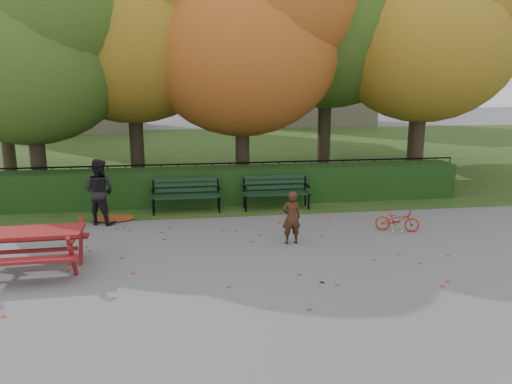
{
  "coord_description": "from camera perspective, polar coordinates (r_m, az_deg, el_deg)",
  "views": [
    {
      "loc": [
        -1.33,
        -9.21,
        3.5
      ],
      "look_at": [
        0.23,
        1.44,
        1.0
      ],
      "focal_mm": 35.0,
      "sensor_mm": 36.0,
      "label": 1
    }
  ],
  "objects": [
    {
      "name": "leaf_scatter",
      "position": [
        10.22,
        -0.35,
        -6.91
      ],
      "size": [
        9.0,
        5.7,
        0.01
      ],
      "primitive_type": null,
      "color": "maroon",
      "rests_on": "ground"
    },
    {
      "name": "ground",
      "position": [
        9.94,
        -0.11,
        -7.53
      ],
      "size": [
        90.0,
        90.0,
        0.0
      ],
      "primitive_type": "plane",
      "color": "slate",
      "rests_on": "ground"
    },
    {
      "name": "building_right",
      "position": [
        38.45,
        5.97,
        16.73
      ],
      "size": [
        9.0,
        6.0,
        12.0
      ],
      "primitive_type": "cube",
      "color": "#ADA28A",
      "rests_on": "ground"
    },
    {
      "name": "picnic_table",
      "position": [
        9.91,
        -24.49,
        -5.03
      ],
      "size": [
        1.9,
        1.55,
        0.9
      ],
      "rotation": [
        0.0,
        0.0,
        0.03
      ],
      "color": "maroon",
      "rests_on": "ground"
    },
    {
      "name": "tree_c",
      "position": [
        15.39,
        -0.23,
        18.01
      ],
      "size": [
        6.3,
        6.0,
        8.0
      ],
      "color": "black",
      "rests_on": "ground"
    },
    {
      "name": "building_left",
      "position": [
        36.26,
        -21.67,
        18.53
      ],
      "size": [
        10.0,
        7.0,
        15.0
      ],
      "primitive_type": "cube",
      "color": "#ADA28A",
      "rests_on": "ground"
    },
    {
      "name": "iron_fence",
      "position": [
        14.87,
        -3.04,
        1.56
      ],
      "size": [
        14.0,
        0.04,
        1.02
      ],
      "color": "black",
      "rests_on": "ground"
    },
    {
      "name": "tree_e",
      "position": [
        16.99,
        20.23,
        17.65
      ],
      "size": [
        6.09,
        5.8,
        8.16
      ],
      "color": "black",
      "rests_on": "ground"
    },
    {
      "name": "tree_f",
      "position": [
        19.46,
        -27.07,
        18.18
      ],
      "size": [
        6.93,
        6.6,
        9.19
      ],
      "color": "black",
      "rests_on": "ground"
    },
    {
      "name": "tree_b",
      "position": [
        16.11,
        -13.0,
        19.54
      ],
      "size": [
        6.72,
        6.4,
        8.79
      ],
      "color": "black",
      "rests_on": "ground"
    },
    {
      "name": "grass_strip",
      "position": [
        23.51,
        -5.02,
        4.47
      ],
      "size": [
        90.0,
        90.0,
        0.0
      ],
      "primitive_type": "plane",
      "color": "#203913",
      "rests_on": "ground"
    },
    {
      "name": "tree_g",
      "position": [
        21.38,
        19.5,
        17.38
      ],
      "size": [
        6.3,
        6.0,
        8.55
      ],
      "color": "black",
      "rests_on": "ground"
    },
    {
      "name": "bicycle",
      "position": [
        11.99,
        15.85,
        -3.12
      ],
      "size": [
        1.05,
        0.67,
        0.52
      ],
      "primitive_type": "imported",
      "rotation": [
        0.0,
        0.0,
        1.21
      ],
      "color": "#A61F0F",
      "rests_on": "ground"
    },
    {
      "name": "leaf_pile",
      "position": [
        13.01,
        -15.95,
        -2.89
      ],
      "size": [
        1.2,
        1.01,
        0.07
      ],
      "primitive_type": "ellipsoid",
      "rotation": [
        0.0,
        0.0,
        -0.33
      ],
      "color": "maroon",
      "rests_on": "ground"
    },
    {
      "name": "adult",
      "position": [
        12.58,
        -17.48,
        0.04
      ],
      "size": [
        0.95,
        0.86,
        1.59
      ],
      "primitive_type": "imported",
      "rotation": [
        0.0,
        0.0,
        2.73
      ],
      "color": "black",
      "rests_on": "ground"
    },
    {
      "name": "hedge",
      "position": [
        14.1,
        -2.73,
        0.77
      ],
      "size": [
        13.0,
        0.9,
        1.0
      ],
      "primitive_type": "cube",
      "color": "black",
      "rests_on": "ground"
    },
    {
      "name": "child",
      "position": [
        10.64,
        4.06,
        -2.94
      ],
      "size": [
        0.43,
        0.3,
        1.14
      ],
      "primitive_type": "imported",
      "rotation": [
        0.0,
        0.0,
        3.21
      ],
      "color": "#392012",
      "rests_on": "ground"
    },
    {
      "name": "bench_right",
      "position": [
        13.47,
        2.27,
        0.28
      ],
      "size": [
        1.8,
        0.57,
        0.88
      ],
      "color": "black",
      "rests_on": "ground"
    },
    {
      "name": "bench_left",
      "position": [
        13.25,
        -7.99,
        -0.05
      ],
      "size": [
        1.8,
        0.57,
        0.88
      ],
      "color": "black",
      "rests_on": "ground"
    },
    {
      "name": "tree_a",
      "position": [
        15.32,
        -23.86,
        15.82
      ],
      "size": [
        5.88,
        5.6,
        7.48
      ],
      "color": "black",
      "rests_on": "ground"
    }
  ]
}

